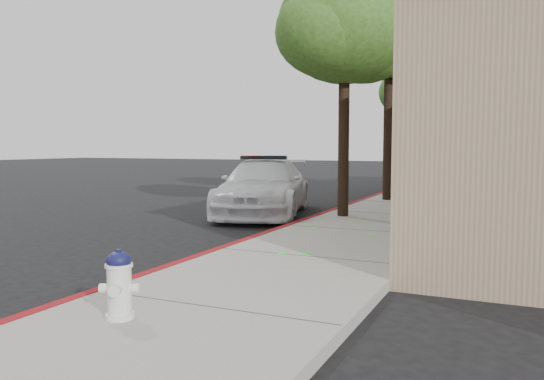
{
  "coord_description": "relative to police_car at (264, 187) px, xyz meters",
  "views": [
    {
      "loc": [
        4.7,
        -7.99,
        1.9
      ],
      "look_at": [
        0.46,
        1.3,
        1.07
      ],
      "focal_mm": 35.87,
      "sensor_mm": 36.0,
      "label": 1
    }
  ],
  "objects": [
    {
      "name": "ground",
      "position": [
        1.71,
        -5.51,
        -0.76
      ],
      "size": [
        120.0,
        120.0,
        0.0
      ],
      "primitive_type": "plane",
      "color": "black",
      "rests_on": "ground"
    },
    {
      "name": "sidewalk",
      "position": [
        3.31,
        -2.51,
        -0.69
      ],
      "size": [
        3.2,
        60.0,
        0.15
      ],
      "primitive_type": "cube",
      "color": "gray",
      "rests_on": "ground"
    },
    {
      "name": "red_curb",
      "position": [
        1.77,
        -2.51,
        -0.68
      ],
      "size": [
        0.14,
        60.0,
        0.16
      ],
      "primitive_type": "cube",
      "color": "maroon",
      "rests_on": "ground"
    },
    {
      "name": "police_car",
      "position": [
        0.0,
        0.0,
        0.0
      ],
      "size": [
        3.46,
        5.63,
        1.64
      ],
      "rotation": [
        0.0,
        0.0,
        0.27
      ],
      "color": "white",
      "rests_on": "ground"
    },
    {
      "name": "fire_hydrant",
      "position": [
        2.76,
        -9.24,
        -0.26
      ],
      "size": [
        0.4,
        0.36,
        0.71
      ],
      "rotation": [
        0.0,
        0.0,
        0.43
      ],
      "color": "white",
      "rests_on": "sidewalk"
    },
    {
      "name": "street_tree_near",
      "position": [
        2.42,
        -0.44,
        3.94
      ],
      "size": [
        3.34,
        3.51,
        6.11
      ],
      "rotation": [
        0.0,
        0.0,
        0.41
      ],
      "color": "black",
      "rests_on": "sidewalk"
    },
    {
      "name": "street_tree_mid",
      "position": [
        2.52,
        4.2,
        4.7
      ],
      "size": [
        4.03,
        3.7,
        7.06
      ],
      "rotation": [
        0.0,
        0.0,
        -0.4
      ],
      "color": "black",
      "rests_on": "sidewalk"
    },
    {
      "name": "street_tree_far",
      "position": [
        2.47,
        9.31,
        3.38
      ],
      "size": [
        3.01,
        2.81,
        5.31
      ],
      "rotation": [
        0.0,
        0.0,
        -0.15
      ],
      "color": "black",
      "rests_on": "sidewalk"
    }
  ]
}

